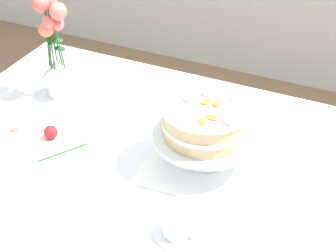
# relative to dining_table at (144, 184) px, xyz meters

# --- Properties ---
(dining_table) EXTENTS (1.40, 1.00, 0.74)m
(dining_table) POSITION_rel_dining_table_xyz_m (0.00, 0.00, 0.00)
(dining_table) COLOR white
(dining_table) RESTS_ON ground
(linen_napkin) EXTENTS (0.34, 0.34, 0.00)m
(linen_napkin) POSITION_rel_dining_table_xyz_m (0.16, 0.07, 0.09)
(linen_napkin) COLOR white
(linen_napkin) RESTS_ON dining_table
(cake_stand) EXTENTS (0.29, 0.29, 0.10)m
(cake_stand) POSITION_rel_dining_table_xyz_m (0.16, 0.07, 0.17)
(cake_stand) COLOR silver
(cake_stand) RESTS_ON linen_napkin
(layer_cake) EXTENTS (0.24, 0.24, 0.11)m
(layer_cake) POSITION_rel_dining_table_xyz_m (0.16, 0.07, 0.24)
(layer_cake) COLOR beige
(layer_cake) RESTS_ON cake_stand
(flower_vase) EXTENTS (0.13, 0.10, 0.36)m
(flower_vase) POSITION_rel_dining_table_xyz_m (-0.42, 0.20, 0.28)
(flower_vase) COLOR silver
(flower_vase) RESTS_ON dining_table
(teacup) EXTENTS (0.12, 0.11, 0.06)m
(teacup) POSITION_rel_dining_table_xyz_m (0.20, -0.22, 0.11)
(teacup) COLOR white
(teacup) RESTS_ON dining_table
(fallen_rose) EXTENTS (0.14, 0.14, 0.04)m
(fallen_rose) POSITION_rel_dining_table_xyz_m (-0.30, -0.02, 0.11)
(fallen_rose) COLOR #2D6028
(fallen_rose) RESTS_ON dining_table
(loose_petal_0) EXTENTS (0.03, 0.03, 0.00)m
(loose_petal_0) POSITION_rel_dining_table_xyz_m (0.48, 0.03, 0.09)
(loose_petal_0) COLOR pink
(loose_petal_0) RESTS_ON dining_table
(loose_petal_2) EXTENTS (0.04, 0.04, 0.01)m
(loose_petal_2) POSITION_rel_dining_table_xyz_m (-0.43, -0.03, 0.09)
(loose_petal_2) COLOR #E56B51
(loose_petal_2) RESTS_ON dining_table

